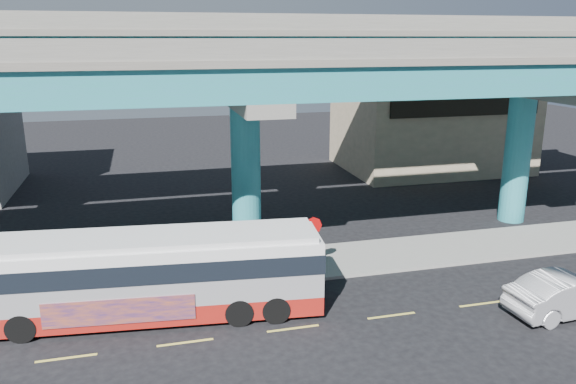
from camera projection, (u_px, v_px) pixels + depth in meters
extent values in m
plane|color=black|center=(291.00, 325.00, 21.31)|extent=(120.00, 120.00, 0.00)
cube|color=gray|center=(261.00, 268.00, 26.42)|extent=(70.00, 4.00, 0.15)
cube|color=#D8C64C|center=(66.00, 358.00, 19.08)|extent=(2.00, 0.12, 0.01)
cube|color=#D8C64C|center=(185.00, 342.00, 20.05)|extent=(2.00, 0.12, 0.01)
cube|color=#D8C64C|center=(293.00, 328.00, 21.03)|extent=(2.00, 0.12, 0.01)
cube|color=#D8C64C|center=(391.00, 316.00, 22.00)|extent=(2.00, 0.12, 0.01)
cube|color=#D8C64C|center=(481.00, 304.00, 22.97)|extent=(2.00, 0.12, 0.01)
cube|color=#D8C64C|center=(564.00, 293.00, 23.94)|extent=(2.00, 0.12, 0.01)
cylinder|color=teal|center=(246.00, 176.00, 28.72)|extent=(1.50, 1.50, 7.40)
cube|color=gray|center=(244.00, 97.00, 27.66)|extent=(2.00, 12.00, 0.60)
cube|color=gray|center=(233.00, 74.00, 30.68)|extent=(1.80, 5.00, 1.20)
cylinder|color=teal|center=(517.00, 159.00, 32.61)|extent=(1.50, 1.50, 7.40)
cube|color=gray|center=(525.00, 90.00, 31.55)|extent=(2.00, 12.00, 0.60)
cube|color=gray|center=(490.00, 70.00, 34.57)|extent=(1.80, 5.00, 1.20)
cube|color=teal|center=(258.00, 82.00, 24.13)|extent=(52.00, 5.00, 1.40)
cube|color=gray|center=(258.00, 61.00, 23.90)|extent=(52.00, 5.40, 0.30)
cube|color=gray|center=(271.00, 49.00, 21.42)|extent=(52.00, 0.25, 0.80)
cube|color=gray|center=(247.00, 47.00, 26.09)|extent=(52.00, 0.25, 0.80)
cube|color=teal|center=(232.00, 50.00, 30.34)|extent=(52.00, 5.00, 1.40)
cube|color=gray|center=(232.00, 33.00, 30.11)|extent=(52.00, 5.40, 0.30)
cube|color=gray|center=(239.00, 21.00, 27.63)|extent=(52.00, 0.25, 0.80)
cube|color=gray|center=(224.00, 24.00, 32.30)|extent=(52.00, 0.25, 0.80)
cube|color=tan|center=(430.00, 126.00, 46.21)|extent=(14.00, 10.00, 7.00)
cube|color=black|center=(466.00, 108.00, 40.89)|extent=(12.00, 0.25, 1.20)
cube|color=#9E1913|center=(154.00, 302.00, 21.82)|extent=(13.17, 4.06, 0.76)
cube|color=#AAAAAE|center=(152.00, 274.00, 21.51)|extent=(13.17, 4.06, 1.62)
cube|color=black|center=(151.00, 261.00, 21.36)|extent=(13.23, 4.12, 0.76)
cube|color=silver|center=(150.00, 246.00, 21.20)|extent=(13.17, 4.06, 0.43)
cube|color=silver|center=(149.00, 238.00, 21.12)|extent=(12.75, 3.77, 0.22)
cube|color=black|center=(318.00, 255.00, 22.36)|extent=(0.31, 2.50, 1.30)
cube|color=navy|center=(119.00, 312.00, 20.22)|extent=(5.38, 0.60, 0.97)
cylinder|color=black|center=(21.00, 328.00, 19.99)|extent=(1.11, 0.43, 1.08)
cylinder|color=black|center=(40.00, 297.00, 22.35)|extent=(1.11, 0.43, 1.08)
cylinder|color=black|center=(239.00, 312.00, 21.13)|extent=(1.11, 0.43, 1.08)
cylinder|color=black|center=(235.00, 285.00, 23.49)|extent=(1.11, 0.43, 1.08)
cylinder|color=black|center=(276.00, 310.00, 21.33)|extent=(1.11, 0.43, 1.08)
cylinder|color=black|center=(268.00, 283.00, 23.70)|extent=(1.11, 0.43, 1.08)
imported|color=#A3A3A7|center=(569.00, 294.00, 21.97)|extent=(2.46, 5.31, 1.67)
cylinder|color=gray|center=(313.00, 249.00, 25.40)|extent=(0.06, 0.06, 2.32)
cylinder|color=#B20A0A|center=(313.00, 226.00, 25.08)|extent=(0.80, 0.05, 0.80)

